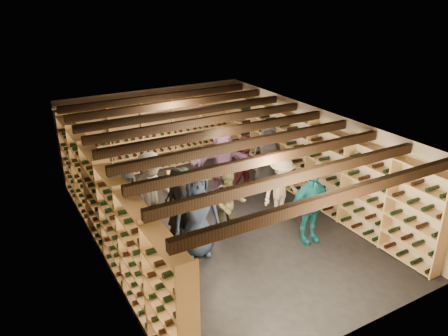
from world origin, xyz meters
TOP-DOWN VIEW (x-y plane):
  - ground at (0.00, 0.00)m, footprint 8.00×8.00m
  - walls at (0.00, 0.00)m, footprint 5.52×8.02m
  - ceiling at (0.00, 0.00)m, footprint 5.50×8.00m
  - ceiling_joists at (0.00, 0.00)m, footprint 5.40×7.12m
  - wine_rack_left at (-2.57, 0.00)m, footprint 0.32×7.50m
  - wine_rack_right at (2.57, 0.00)m, footprint 0.32×7.50m
  - wine_rack_back at (0.00, 3.83)m, footprint 4.70×0.30m
  - crate_stack_left at (0.10, 1.93)m, footprint 0.52×0.37m
  - crate_stack_right at (-0.10, 2.21)m, footprint 0.57×0.45m
  - crate_loose at (1.00, 2.50)m, footprint 0.53×0.38m
  - person_0 at (-2.13, 0.10)m, footprint 1.01×0.78m
  - person_1 at (-1.12, -0.25)m, footprint 0.69×0.51m
  - person_2 at (-0.08, -0.51)m, footprint 0.86×0.72m
  - person_3 at (1.37, -0.44)m, footprint 1.04×0.65m
  - person_4 at (1.32, -1.51)m, footprint 1.04×0.50m
  - person_6 at (-0.98, -0.78)m, footprint 1.05×0.82m
  - person_8 at (1.49, 1.24)m, footprint 0.78×0.62m
  - person_9 at (-1.43, 0.59)m, footprint 1.35×1.00m
  - person_10 at (-0.81, 0.20)m, footprint 0.95×0.52m
  - person_11 at (0.79, 1.30)m, footprint 1.82×1.08m
  - person_12 at (2.18, 1.30)m, footprint 1.02×0.87m

SIDE VIEW (x-z plane):
  - ground at x=0.00m, z-range 0.00..0.00m
  - crate_loose at x=1.00m, z-range 0.00..0.17m
  - crate_stack_left at x=0.10m, z-range 0.00..0.51m
  - crate_stack_right at x=-0.10m, z-range 0.00..0.51m
  - person_10 at x=-0.81m, z-range 0.00..1.54m
  - person_8 at x=1.49m, z-range 0.00..1.56m
  - person_3 at x=1.37m, z-range 0.00..1.56m
  - person_2 at x=-0.08m, z-range 0.00..1.56m
  - person_4 at x=1.32m, z-range 0.00..1.71m
  - person_1 at x=-1.12m, z-range 0.00..1.74m
  - person_12 at x=2.18m, z-range 0.00..1.78m
  - person_0 at x=-2.13m, z-range 0.00..1.84m
  - person_9 at x=-1.43m, z-range 0.00..1.87m
  - person_11 at x=0.79m, z-range 0.00..1.87m
  - person_6 at x=-0.98m, z-range 0.00..1.89m
  - wine_rack_back at x=0.00m, z-range 0.00..2.15m
  - wine_rack_left at x=-2.57m, z-range 0.00..2.15m
  - wine_rack_right at x=2.57m, z-range 0.00..2.15m
  - walls at x=0.00m, z-range 0.00..2.40m
  - ceiling_joists at x=0.00m, z-range 2.17..2.35m
  - ceiling at x=0.00m, z-range 2.40..2.40m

